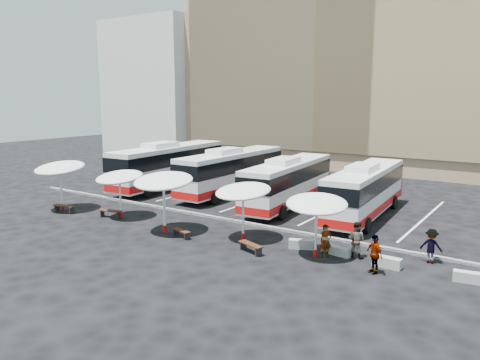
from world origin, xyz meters
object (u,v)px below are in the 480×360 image
Objects in this scene: bus_0 at (169,164)px; bus_3 at (366,189)px; conc_bench_2 at (387,262)px; wood_bench_2 at (181,232)px; sunshade_0 at (60,168)px; wood_bench_3 at (251,246)px; bus_2 at (288,181)px; sunshade_4 at (317,204)px; sunshade_2 at (163,181)px; wood_bench_1 at (110,212)px; passenger_0 at (326,241)px; passenger_3 at (431,246)px; sunshade_1 at (119,177)px; bus_1 at (232,170)px; conc_bench_3 at (469,277)px; conc_bench_0 at (301,244)px; sunshade_3 at (243,191)px; passenger_1 at (356,240)px; wood_bench_0 at (64,207)px; conc_bench_1 at (339,251)px; passenger_2 at (374,254)px.

bus_3 is at bearing -4.41° from bus_0.
bus_0 is 9.67× the size of conc_bench_2.
wood_bench_2 is 1.09× the size of conc_bench_2.
sunshade_0 is 2.44× the size of wood_bench_3.
bus_2 reaches higher than sunshade_4.
sunshade_2 is at bearing -172.77° from conc_bench_2.
wood_bench_1 is at bearing -177.37° from sunshade_4.
passenger_3 is (4.45, 2.10, 0.01)m from passenger_0.
sunshade_4 is (13.78, 0.26, -0.01)m from sunshade_1.
wood_bench_3 is at bearing 22.48° from passenger_3.
bus_1 is at bearing 111.86° from wood_bench_2.
conc_bench_3 is at bearing -36.95° from bus_2.
wood_bench_1 is 1.27× the size of conc_bench_0.
conc_bench_2 is at bearing 9.46° from wood_bench_2.
conc_bench_0 is (12.66, 0.93, -2.43)m from sunshade_1.
bus_1 is 14.82m from wood_bench_3.
bus_3 is 9.51m from sunshade_3.
passenger_3 is (7.86, 3.61, 0.47)m from wood_bench_3.
passenger_0 is 1.50m from passenger_1.
conc_bench_0 is at bearing 115.82° from passenger_0.
bus_1 is 11.58m from bus_3.
sunshade_1 is 13.78m from sunshade_4.
sunshade_0 is 2.31× the size of wood_bench_0.
bus_2 is 10.91m from conc_bench_1.
passenger_0 is at bearing 40.92° from passenger_1.
conc_bench_0 is 6.28m from passenger_3.
wood_bench_0 is 1.06× the size of wood_bench_3.
passenger_3 is at bearing 8.51° from wood_bench_1.
conc_bench_1 is (19.17, -8.43, -1.83)m from bus_0.
passenger_1 is 2.11m from passenger_2.
sunshade_2 reaches higher than wood_bench_3.
conc_bench_1 is at bearing -53.07° from bus_2.
bus_2 is 8.72× the size of conc_bench_2.
sunshade_0 reaches higher than conc_bench_2.
wood_bench_3 is 0.91× the size of passenger_2.
bus_2 is (11.93, -0.43, -0.21)m from bus_0.
bus_3 is at bearing 101.20° from conc_bench_1.
conc_bench_1 is 5.89m from conc_bench_3.
passenger_3 is (9.45, 1.94, -1.88)m from sunshade_3.
wood_bench_1 is (4.38, 0.50, -2.59)m from sunshade_0.
sunshade_0 is at bearing -175.93° from conc_bench_3.
passenger_0 is (1.60, -0.54, 0.59)m from conc_bench_0.
conc_bench_1 is at bearing 29.09° from wood_bench_3.
bus_1 reaches higher than bus_2.
sunshade_1 is at bearing 136.20° from passenger_0.
bus_2 is at bearing 74.18° from sunshade_2.
conc_bench_1 is (7.24, -8.00, -1.62)m from bus_2.
passenger_2 is at bearing -1.01° from sunshade_1.
wood_bench_2 is (6.17, -1.09, -2.34)m from sunshade_1.
passenger_3 is at bearing 15.94° from wood_bench_2.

